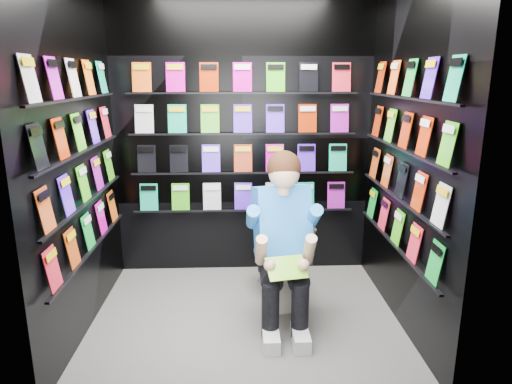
{
  "coord_description": "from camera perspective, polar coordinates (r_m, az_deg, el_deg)",
  "views": [
    {
      "loc": [
        -0.05,
        -3.26,
        1.88
      ],
      "look_at": [
        0.09,
        0.15,
        1.0
      ],
      "focal_mm": 32.0,
      "sensor_mm": 36.0,
      "label": 1
    }
  ],
  "objects": [
    {
      "name": "floor",
      "position": [
        3.77,
        -1.31,
        -15.51
      ],
      "size": [
        2.4,
        2.4,
        0.0
      ],
      "primitive_type": "plane",
      "color": "#60605E",
      "rests_on": "ground"
    },
    {
      "name": "wall_back",
      "position": [
        4.3,
        -1.66,
        6.68
      ],
      "size": [
        2.4,
        0.04,
        2.6
      ],
      "primitive_type": "cube",
      "color": "black",
      "rests_on": "floor"
    },
    {
      "name": "wall_front",
      "position": [
        2.34,
        -1.04,
        0.06
      ],
      "size": [
        2.4,
        0.04,
        2.6
      ],
      "primitive_type": "cube",
      "color": "black",
      "rests_on": "floor"
    },
    {
      "name": "wall_left",
      "position": [
        3.51,
        -21.48,
        3.92
      ],
      "size": [
        0.04,
        2.0,
        2.6
      ],
      "primitive_type": "cube",
      "color": "black",
      "rests_on": "floor"
    },
    {
      "name": "wall_right",
      "position": [
        3.54,
        18.42,
        4.27
      ],
      "size": [
        0.04,
        2.0,
        2.6
      ],
      "primitive_type": "cube",
      "color": "black",
      "rests_on": "floor"
    },
    {
      "name": "comics_back",
      "position": [
        4.27,
        -1.65,
        6.69
      ],
      "size": [
        2.1,
        0.06,
        1.37
      ],
      "primitive_type": null,
      "color": "#C14616",
      "rests_on": "wall_back"
    },
    {
      "name": "comics_left",
      "position": [
        3.5,
        -21.03,
        4.01
      ],
      "size": [
        0.06,
        1.7,
        1.37
      ],
      "primitive_type": null,
      "color": "#C14616",
      "rests_on": "wall_left"
    },
    {
      "name": "comics_right",
      "position": [
        3.53,
        17.97,
        4.36
      ],
      "size": [
        0.06,
        1.7,
        1.37
      ],
      "primitive_type": null,
      "color": "#C14616",
      "rests_on": "wall_right"
    },
    {
      "name": "toilet",
      "position": [
        3.97,
        2.66,
        -7.99
      ],
      "size": [
        0.56,
        0.82,
        0.73
      ],
      "primitive_type": "imported",
      "rotation": [
        0.0,
        0.0,
        3.34
      ],
      "color": "white",
      "rests_on": "floor"
    },
    {
      "name": "longbox",
      "position": [
        3.95,
        3.6,
        -11.63
      ],
      "size": [
        0.29,
        0.43,
        0.3
      ],
      "primitive_type": "cube",
      "rotation": [
        0.0,
        0.0,
        0.19
      ],
      "color": "silver",
      "rests_on": "floor"
    },
    {
      "name": "longbox_lid",
      "position": [
        3.88,
        3.64,
        -9.46
      ],
      "size": [
        0.31,
        0.45,
        0.03
      ],
      "primitive_type": "cube",
      "rotation": [
        0.0,
        0.0,
        0.19
      ],
      "color": "silver",
      "rests_on": "longbox"
    },
    {
      "name": "reader",
      "position": [
        3.46,
        3.28,
        -3.86
      ],
      "size": [
        0.71,
        0.91,
        1.49
      ],
      "primitive_type": null,
      "rotation": [
        0.0,
        0.0,
        0.2
      ],
      "color": "blue",
      "rests_on": "toilet"
    },
    {
      "name": "held_comic",
      "position": [
        3.22,
        3.83,
        -9.44
      ],
      "size": [
        0.3,
        0.21,
        0.12
      ],
      "primitive_type": "cube",
      "rotation": [
        -0.96,
        0.0,
        0.2
      ],
      "color": "green",
      "rests_on": "reader"
    }
  ]
}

